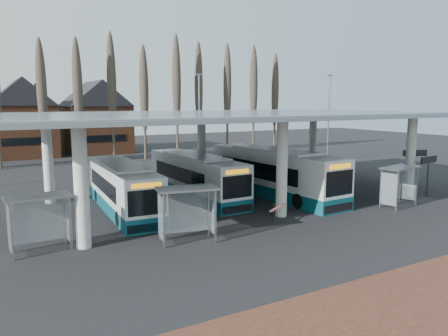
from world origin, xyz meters
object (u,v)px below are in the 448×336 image
shelter_2 (398,177)px  shelter_1 (186,202)px  bus_2 (274,174)px  shelter_0 (38,210)px  bus_1 (195,177)px  bus_0 (123,188)px

shelter_2 → shelter_1: bearing=169.3°
bus_2 → shelter_2: (5.26, -6.96, 0.32)m
bus_2 → shelter_0: bus_2 is taller
shelter_2 → bus_2: bearing=117.3°
bus_1 → shelter_2: bus_1 is taller
shelter_0 → shelter_1: shelter_1 is taller
shelter_2 → bus_1: bearing=128.9°
bus_2 → shelter_1: bearing=-150.3°
bus_0 → bus_1: 6.06m
bus_0 → shelter_1: 7.91m
shelter_2 → bus_0: bearing=144.3°
bus_2 → shelter_0: 17.70m
bus_0 → shelter_0: (-5.76, -5.75, 0.52)m
bus_1 → shelter_2: (10.67, -9.36, 0.49)m
shelter_1 → shelter_2: shelter_1 is taller
bus_0 → shelter_0: size_ratio=3.77×
bus_0 → bus_1: bearing=15.8°
shelter_1 → bus_1: bearing=72.6°
shelter_1 → shelter_2: size_ratio=1.03×
bus_2 → shelter_0: (-17.08, -4.64, 0.30)m
bus_2 → shelter_1: 12.34m
bus_2 → shelter_1: bus_2 is taller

